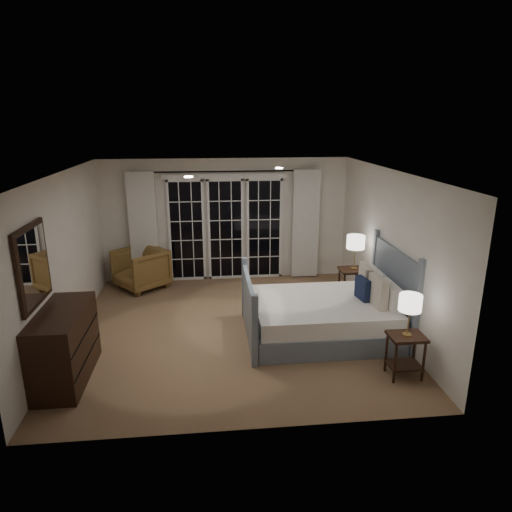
{
  "coord_description": "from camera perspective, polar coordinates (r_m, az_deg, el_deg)",
  "views": [
    {
      "loc": [
        -0.35,
        -6.7,
        3.25
      ],
      "look_at": [
        0.42,
        0.55,
        1.05
      ],
      "focal_mm": 32.0,
      "sensor_mm": 36.0,
      "label": 1
    }
  ],
  "objects": [
    {
      "name": "wall_front",
      "position": [
        4.66,
        -1.23,
        -8.6
      ],
      "size": [
        5.0,
        0.02,
        2.5
      ],
      "primitive_type": "cube",
      "color": "white",
      "rests_on": "floor"
    },
    {
      "name": "bed",
      "position": [
        7.2,
        8.68,
        -7.24
      ],
      "size": [
        2.32,
        1.67,
        1.35
      ],
      "color": "slate",
      "rests_on": "floor"
    },
    {
      "name": "wall_right",
      "position": [
        7.54,
        16.34,
        0.75
      ],
      "size": [
        0.02,
        5.0,
        2.5
      ],
      "primitive_type": "cube",
      "color": "white",
      "rests_on": "floor"
    },
    {
      "name": "ceiling",
      "position": [
        6.75,
        -3.14,
        10.41
      ],
      "size": [
        5.0,
        5.0,
        0.0
      ],
      "primitive_type": "plane",
      "rotation": [
        3.14,
        0.0,
        0.0
      ],
      "color": "white",
      "rests_on": "wall_back"
    },
    {
      "name": "mirror",
      "position": [
        6.11,
        -26.1,
        -1.11
      ],
      "size": [
        0.05,
        0.85,
        1.0
      ],
      "color": "black",
      "rests_on": "wall_left"
    },
    {
      "name": "wall_left",
      "position": [
        7.31,
        -22.93,
        -0.43
      ],
      "size": [
        0.02,
        5.0,
        2.5
      ],
      "primitive_type": "cube",
      "color": "white",
      "rests_on": "floor"
    },
    {
      "name": "downlight_a",
      "position": [
        7.42,
        2.9,
        10.92
      ],
      "size": [
        0.12,
        0.12,
        0.01
      ],
      "primitive_type": "cylinder",
      "color": "white",
      "rests_on": "ceiling"
    },
    {
      "name": "wall_back",
      "position": [
        9.42,
        -3.83,
        4.51
      ],
      "size": [
        5.0,
        0.02,
        2.5
      ],
      "primitive_type": "cube",
      "color": "white",
      "rests_on": "floor"
    },
    {
      "name": "floor",
      "position": [
        7.45,
        -2.83,
        -9.07
      ],
      "size": [
        5.0,
        5.0,
        0.0
      ],
      "primitive_type": "plane",
      "color": "brown",
      "rests_on": "ground"
    },
    {
      "name": "lamp_right",
      "position": [
        8.23,
        12.36,
        1.67
      ],
      "size": [
        0.32,
        0.32,
        0.62
      ],
      "color": "tan",
      "rests_on": "nightstand_right"
    },
    {
      "name": "french_doors",
      "position": [
        9.41,
        -3.8,
        3.5
      ],
      "size": [
        2.5,
        0.04,
        2.2
      ],
      "color": "black",
      "rests_on": "wall_back"
    },
    {
      "name": "nightstand_left",
      "position": [
        6.32,
        18.18,
        -11.05
      ],
      "size": [
        0.45,
        0.36,
        0.59
      ],
      "color": "black",
      "rests_on": "floor"
    },
    {
      "name": "nightstand_right",
      "position": [
        8.44,
        12.06,
        -3.04
      ],
      "size": [
        0.51,
        0.41,
        0.66
      ],
      "color": "black",
      "rests_on": "floor"
    },
    {
      "name": "curtain_rod",
      "position": [
        9.16,
        -3.93,
        10.5
      ],
      "size": [
        3.5,
        0.03,
        0.03
      ],
      "primitive_type": "cylinder",
      "rotation": [
        0.0,
        1.57,
        0.0
      ],
      "color": "black",
      "rests_on": "wall_back"
    },
    {
      "name": "armchair",
      "position": [
        9.3,
        -14.17,
        -1.55
      ],
      "size": [
        1.23,
        1.23,
        0.8
      ],
      "primitive_type": "imported",
      "rotation": [
        0.0,
        0.0,
        -0.87
      ],
      "color": "brown",
      "rests_on": "floor"
    },
    {
      "name": "curtain_right",
      "position": [
        9.53,
        6.2,
        3.98
      ],
      "size": [
        0.55,
        0.1,
        2.25
      ],
      "primitive_type": "cube",
      "color": "white",
      "rests_on": "curtain_rod"
    },
    {
      "name": "curtain_left",
      "position": [
        9.41,
        -13.9,
        3.41
      ],
      "size": [
        0.55,
        0.1,
        2.25
      ],
      "primitive_type": "cube",
      "color": "white",
      "rests_on": "curtain_rod"
    },
    {
      "name": "dresser",
      "position": [
        6.42,
        -22.84,
        -10.26
      ],
      "size": [
        0.57,
        1.33,
        0.95
      ],
      "color": "black",
      "rests_on": "floor"
    },
    {
      "name": "downlight_b",
      "position": [
        6.35,
        -8.44,
        9.76
      ],
      "size": [
        0.12,
        0.12,
        0.01
      ],
      "primitive_type": "cylinder",
      "color": "white",
      "rests_on": "ceiling"
    },
    {
      "name": "lamp_left",
      "position": [
        6.06,
        18.73,
        -5.62
      ],
      "size": [
        0.29,
        0.29,
        0.55
      ],
      "color": "tan",
      "rests_on": "nightstand_left"
    }
  ]
}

